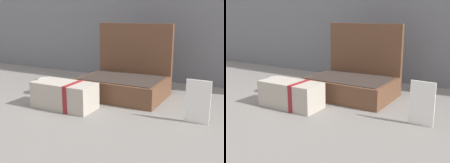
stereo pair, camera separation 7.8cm
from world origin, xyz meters
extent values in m
plane|color=slate|center=(0.00, 0.00, 0.00)|extent=(6.00, 6.00, 0.00)
cube|color=brown|center=(-0.06, 0.14, 0.05)|extent=(0.39, 0.27, 0.09)
cube|color=#332823|center=(-0.06, 0.14, 0.10)|extent=(0.36, 0.24, 0.00)
cube|color=brown|center=(-0.06, 0.28, 0.17)|extent=(0.39, 0.02, 0.34)
cube|color=#B2A899|center=(-0.21, -0.11, 0.06)|extent=(0.27, 0.12, 0.11)
cube|color=maroon|center=(-0.16, -0.11, 0.06)|extent=(0.02, 0.13, 0.11)
cylinder|color=white|center=(-0.41, 0.02, 0.04)|extent=(0.07, 0.07, 0.08)
torus|color=white|center=(-0.45, 0.02, 0.04)|extent=(0.06, 0.01, 0.06)
cube|color=white|center=(0.32, -0.03, 0.08)|extent=(0.09, 0.01, 0.16)
camera|label=1|loc=(0.49, -1.02, 0.39)|focal=44.88mm
camera|label=2|loc=(0.56, -0.99, 0.39)|focal=44.88mm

